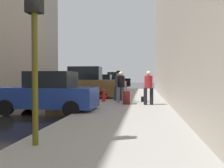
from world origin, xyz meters
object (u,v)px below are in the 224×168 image
Objects in this scene: traffic_light at (35,18)px; pedestrian_with_beanie at (118,84)px; parked_blue_sedan at (48,93)px; parked_bronze_suv at (83,85)px; rolling_suitcase at (126,97)px; pedestrian_in_red_jacket at (149,86)px; fire_hydrant at (104,96)px; parked_red_hatchback at (108,83)px; duffel_bag at (144,99)px; parked_silver_sedan at (99,85)px; pedestrian_in_jeans at (121,85)px; parked_black_suv at (114,81)px.

traffic_light reaches higher than pedestrian_with_beanie.
parked_blue_sedan is 6.26m from parked_bronze_suv.
parked_blue_sedan is 4.09× the size of rolling_suitcase.
pedestrian_in_red_jacket is 1.31m from rolling_suitcase.
pedestrian_in_red_jacket is 0.96× the size of pedestrian_with_beanie.
parked_bronze_suv is 6.58× the size of fire_hydrant.
parked_red_hatchback is 9.69× the size of duffel_bag.
parked_bronze_suv reaches higher than parked_silver_sedan.
parked_silver_sedan is 17.81m from traffic_light.
parked_blue_sedan is 2.48× the size of pedestrian_in_jeans.
parked_black_suv is (-0.00, 11.99, 0.18)m from parked_silver_sedan.
pedestrian_with_beanie reaches higher than duffel_bag.
duffel_bag is (2.22, 9.44, -2.47)m from traffic_light.
pedestrian_in_jeans is 1.01m from rolling_suitcase.
rolling_suitcase is (1.37, -1.09, -0.01)m from fire_hydrant.
pedestrian_with_beanie is 1.76m from duffel_bag.
rolling_suitcase is at bearing 40.44° from parked_blue_sedan.
fire_hydrant is (1.80, 3.80, -0.35)m from parked_blue_sedan.
pedestrian_in_jeans is (2.83, -8.82, 0.26)m from parked_silver_sedan.
parked_blue_sedan is 2.39× the size of pedestrian_with_beanie.
fire_hydrant is 9.44m from traffic_light.
parked_bronze_suv is 1.29× the size of traffic_light.
parked_silver_sedan is 8.65m from fire_hydrant.
rolling_suitcase reaches higher than fire_hydrant.
parked_silver_sedan is 10.06m from rolling_suitcase.
duffel_bag is at bearing 27.03° from pedestrian_in_jeans.
pedestrian_in_red_jacket is (4.31, -9.79, 0.26)m from parked_silver_sedan.
parked_red_hatchback reaches higher than fire_hydrant.
duffel_bag is at bearing 98.13° from pedestrian_in_red_jacket.
parked_bronze_suv is 17.98m from parked_black_suv.
fire_hydrant is 0.41× the size of pedestrian_in_jeans.
traffic_light is (0.05, -9.16, 2.26)m from fire_hydrant.
pedestrian_in_red_jacket reaches higher than parked_blue_sedan.
parked_black_suv is 6.58× the size of fire_hydrant.
pedestrian_in_red_jacket is at bearing -48.82° from pedestrian_with_beanie.
pedestrian_in_jeans is (2.83, 3.43, 0.26)m from parked_blue_sedan.
parked_red_hatchback is 14.10m from fire_hydrant.
pedestrian_with_beanie is at bearing -82.58° from parked_black_suv.
parked_bronze_suv is at bearing 144.70° from pedestrian_with_beanie.
parked_red_hatchback is 2.40× the size of pedestrian_with_beanie.
parked_bronze_suv is 2.71× the size of pedestrian_in_jeans.
rolling_suitcase is at bearing -81.61° from parked_black_suv.
parked_bronze_suv is at bearing -90.00° from parked_black_suv.
parked_blue_sedan is 4.97m from pedestrian_in_red_jacket.
pedestrian_with_beanie reaches higher than rolling_suitcase.
parked_bronze_suv is 3.16m from pedestrian_with_beanie.
parked_blue_sedan is 24.24m from parked_black_suv.
parked_blue_sedan reaches higher than rolling_suitcase.
duffel_bag is (4.08, 4.07, -0.56)m from parked_blue_sedan.
parked_silver_sedan is at bearing 96.01° from traffic_light.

